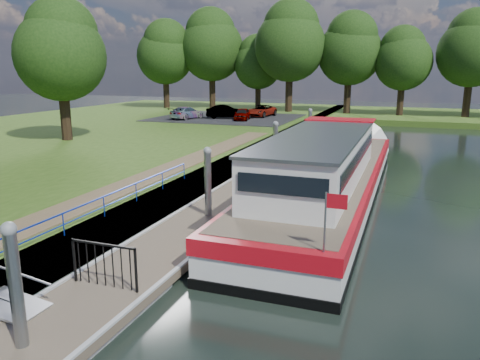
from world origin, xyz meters
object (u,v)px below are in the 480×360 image
(car_b, at_px, (226,112))
(car_d, at_px, (261,111))
(barge, at_px, (330,174))
(car_c, at_px, (187,113))
(pontoon, at_px, (248,191))
(car_a, at_px, (242,114))

(car_b, height_order, car_d, car_b)
(barge, xyz_separation_m, car_c, (-17.83, 21.42, 0.35))
(pontoon, relative_size, car_a, 9.06)
(car_c, bearing_deg, car_b, -142.73)
(car_a, relative_size, car_c, 0.80)
(car_a, distance_m, car_d, 3.85)
(car_b, bearing_deg, pontoon, -178.68)
(car_b, bearing_deg, barge, -170.96)
(pontoon, relative_size, car_b, 7.57)
(pontoon, bearing_deg, car_b, 114.03)
(car_b, bearing_deg, car_d, -66.71)
(car_a, height_order, car_b, car_b)
(pontoon, xyz_separation_m, car_d, (-7.96, 27.03, 1.24))
(pontoon, distance_m, barge, 3.82)
(pontoon, relative_size, barge, 1.42)
(barge, bearing_deg, car_a, 118.80)
(pontoon, height_order, car_d, car_d)
(pontoon, relative_size, car_d, 7.07)
(car_c, relative_size, car_d, 0.97)
(car_d, bearing_deg, barge, -57.62)
(pontoon, distance_m, car_c, 26.53)
(barge, xyz_separation_m, car_b, (-14.35, 23.20, 0.40))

